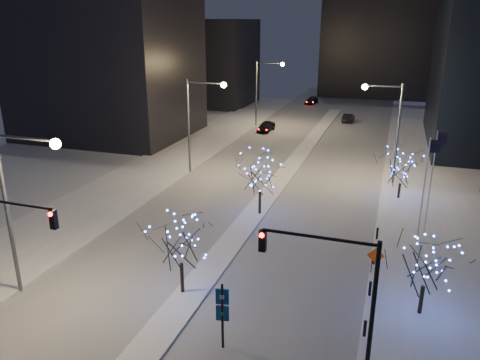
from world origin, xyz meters
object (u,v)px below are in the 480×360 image
at_px(car_far, 312,101).
at_px(street_lamp_w_near, 19,193).
at_px(holiday_tree_plaza_far, 402,168).
at_px(street_lamp_east, 389,120).
at_px(traffic_signal_west, 3,237).
at_px(car_mid, 348,118).
at_px(holiday_tree_plaza_near, 426,264).
at_px(street_lamp_w_mid, 197,114).
at_px(car_near, 266,126).
at_px(holiday_tree_median_near, 180,240).
at_px(wayfinding_sign, 222,310).
at_px(traffic_signal_east, 338,283).
at_px(holiday_tree_median_far, 260,174).
at_px(construction_sign, 375,258).
at_px(street_lamp_w_far, 263,84).

bearing_deg(car_far, street_lamp_w_near, -85.94).
bearing_deg(holiday_tree_plaza_far, street_lamp_east, 109.26).
xyz_separation_m(traffic_signal_west, car_mid, (11.82, 59.95, -4.09)).
bearing_deg(street_lamp_east, holiday_tree_plaza_far, -70.74).
distance_m(car_far, holiday_tree_plaza_near, 70.80).
distance_m(street_lamp_w_mid, holiday_tree_plaza_near, 29.79).
relative_size(car_near, holiday_tree_median_near, 0.84).
xyz_separation_m(street_lamp_east, holiday_tree_plaza_near, (2.89, -22.92, -3.25)).
height_order(car_mid, holiday_tree_plaza_near, holiday_tree_plaza_near).
xyz_separation_m(traffic_signal_west, holiday_tree_median_near, (7.94, 4.85, -1.20)).
bearing_deg(street_lamp_w_mid, car_mid, 69.50).
bearing_deg(wayfinding_sign, traffic_signal_west, 174.49).
bearing_deg(street_lamp_w_mid, street_lamp_east, 8.96).
bearing_deg(holiday_tree_median_near, holiday_tree_plaza_far, 59.73).
bearing_deg(holiday_tree_plaza_far, car_mid, 103.50).
height_order(car_near, wayfinding_sign, wayfinding_sign).
bearing_deg(street_lamp_east, holiday_tree_median_near, -112.82).
distance_m(car_far, holiday_tree_median_near, 70.78).
height_order(street_lamp_w_mid, holiday_tree_plaza_near, street_lamp_w_mid).
bearing_deg(street_lamp_w_near, car_mid, 78.00).
distance_m(car_mid, wayfinding_sign, 58.97).
distance_m(street_lamp_w_near, traffic_signal_west, 2.70).
bearing_deg(street_lamp_w_mid, holiday_tree_median_near, -69.15).
bearing_deg(traffic_signal_west, car_near, 88.89).
bearing_deg(street_lamp_east, street_lamp_w_mid, -171.04).
xyz_separation_m(car_near, holiday_tree_plaza_near, (20.46, -41.80, 2.45)).
bearing_deg(traffic_signal_east, holiday_tree_plaza_near, 56.48).
height_order(street_lamp_w_mid, traffic_signal_west, street_lamp_w_mid).
relative_size(holiday_tree_median_near, wayfinding_sign, 1.44).
bearing_deg(holiday_tree_median_near, holiday_tree_median_far, 85.65).
distance_m(street_lamp_east, car_mid, 31.23).
bearing_deg(car_far, car_near, -87.61).
relative_size(traffic_signal_west, holiday_tree_median_far, 1.32).
relative_size(car_mid, holiday_tree_plaza_far, 0.85).
relative_size(street_lamp_w_near, holiday_tree_plaza_far, 2.07).
bearing_deg(street_lamp_east, car_mid, 102.62).
xyz_separation_m(holiday_tree_median_near, holiday_tree_plaza_near, (13.47, 2.23, -0.36)).
relative_size(street_lamp_w_near, car_near, 2.27).
relative_size(street_lamp_w_near, construction_sign, 5.49).
xyz_separation_m(traffic_signal_east, holiday_tree_median_near, (-9.44, 3.85, -1.20)).
bearing_deg(wayfinding_sign, car_near, 92.65).
bearing_deg(street_lamp_w_far, holiday_tree_plaza_near, -64.00).
bearing_deg(car_near, car_far, 89.88).
relative_size(street_lamp_east, construction_sign, 5.49).
height_order(holiday_tree_median_near, construction_sign, holiday_tree_median_near).
relative_size(street_lamp_w_near, holiday_tree_median_near, 1.92).
height_order(street_lamp_east, construction_sign, street_lamp_east).
height_order(car_far, holiday_tree_median_far, holiday_tree_median_far).
relative_size(traffic_signal_west, holiday_tree_plaza_far, 1.45).
bearing_deg(street_lamp_east, car_near, 132.95).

